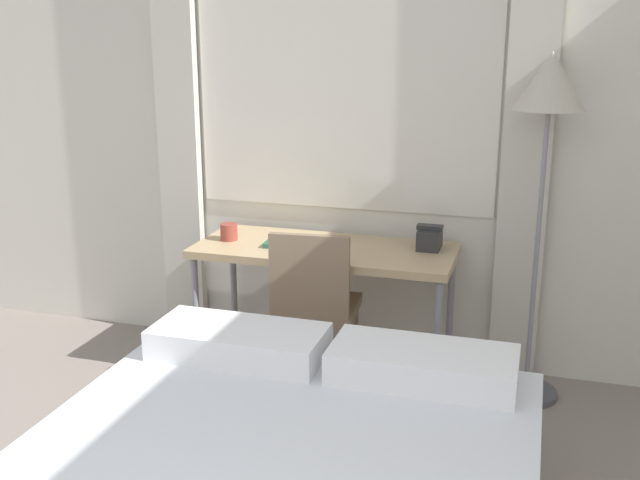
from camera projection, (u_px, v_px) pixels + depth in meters
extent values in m
cube|color=silver|center=(374.00, 116.00, 3.95)|extent=(5.07, 0.05, 2.70)
cube|color=white|center=(344.00, 68.00, 3.89)|extent=(1.62, 0.01, 1.50)
cube|color=beige|center=(178.00, 120.00, 4.20)|extent=(0.24, 0.06, 2.60)
cube|color=beige|center=(528.00, 133.00, 3.67)|extent=(0.24, 0.06, 2.60)
cube|color=tan|center=(325.00, 250.00, 3.83)|extent=(1.32, 0.57, 0.04)
cylinder|color=gray|center=(197.00, 320.00, 3.87)|extent=(0.04, 0.04, 0.68)
cylinder|color=gray|center=(437.00, 349.00, 3.52)|extent=(0.04, 0.04, 0.68)
cylinder|color=gray|center=(234.00, 290.00, 4.32)|extent=(0.04, 0.04, 0.68)
cylinder|color=gray|center=(450.00, 312.00, 3.97)|extent=(0.04, 0.04, 0.68)
cube|color=#8C7259|center=(317.00, 308.00, 3.72)|extent=(0.44, 0.44, 0.05)
cube|color=#8C7259|center=(309.00, 276.00, 3.49)|extent=(0.38, 0.07, 0.40)
cylinder|color=#8C7259|center=(276.00, 364.00, 3.65)|extent=(0.03, 0.03, 0.43)
cylinder|color=#8C7259|center=(345.00, 370.00, 3.59)|extent=(0.03, 0.03, 0.43)
cylinder|color=#8C7259|center=(292.00, 337.00, 3.98)|extent=(0.03, 0.03, 0.43)
cylinder|color=#8C7259|center=(355.00, 342.00, 3.91)|extent=(0.03, 0.03, 0.43)
cube|color=white|center=(239.00, 342.00, 2.96)|extent=(0.68, 0.32, 0.12)
cube|color=white|center=(423.00, 365.00, 2.76)|extent=(0.68, 0.32, 0.12)
cylinder|color=#4C4C51|center=(525.00, 392.00, 3.80)|extent=(0.31, 0.31, 0.03)
cylinder|color=gray|center=(536.00, 257.00, 3.60)|extent=(0.02, 0.02, 1.41)
cone|color=beige|center=(551.00, 81.00, 3.38)|extent=(0.33, 0.33, 0.26)
cube|color=#2D2D2D|center=(430.00, 239.00, 3.77)|extent=(0.11, 0.16, 0.10)
cube|color=#2D2D2D|center=(430.00, 227.00, 3.76)|extent=(0.13, 0.06, 0.02)
cube|color=#33664C|center=(291.00, 243.00, 3.83)|extent=(0.26, 0.18, 0.02)
cube|color=white|center=(291.00, 243.00, 3.83)|extent=(0.25, 0.17, 0.01)
cylinder|color=#993F33|center=(229.00, 232.00, 3.93)|extent=(0.09, 0.09, 0.09)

